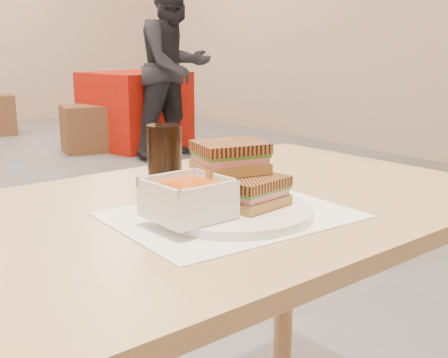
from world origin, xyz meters
TOP-DOWN VIEW (x-y plane):
  - main_table at (0.02, -1.90)m, footprint 1.24×0.77m
  - tray_liner at (0.04, -1.99)m, footprint 0.39×0.31m
  - plate at (0.04, -1.99)m, footprint 0.26×0.26m
  - soup_bowl at (-0.05, -1.99)m, footprint 0.12×0.12m
  - panini_lower at (0.07, -2.00)m, footprint 0.12×0.11m
  - panini_upper at (0.06, -1.95)m, footprint 0.13×0.12m
  - cola_glass at (0.01, -1.82)m, footprint 0.06×0.06m
  - bg_table_1 at (2.26, 2.44)m, footprint 0.98×0.98m
  - bg_chair_1l at (1.73, 2.48)m, footprint 0.46×0.46m
  - bg_chair_1r at (2.67, 2.80)m, footprint 0.40×0.40m
  - patron_b at (2.29, 1.74)m, footprint 0.86×0.71m

SIDE VIEW (x-z plane):
  - bg_chair_1r at x=2.67m, z-range 0.00..0.41m
  - bg_chair_1l at x=1.73m, z-range 0.00..0.44m
  - bg_table_1 at x=2.26m, z-range 0.00..0.74m
  - main_table at x=0.02m, z-range 0.26..1.01m
  - tray_liner at x=0.04m, z-range 0.75..0.75m
  - plate at x=0.04m, z-range 0.75..0.77m
  - panini_lower at x=0.07m, z-range 0.77..0.82m
  - soup_bowl at x=-0.05m, z-range 0.76..0.82m
  - patron_b at x=2.29m, z-range 0.00..1.63m
  - cola_glass at x=0.01m, z-range 0.75..0.89m
  - panini_upper at x=0.06m, z-range 0.82..0.87m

